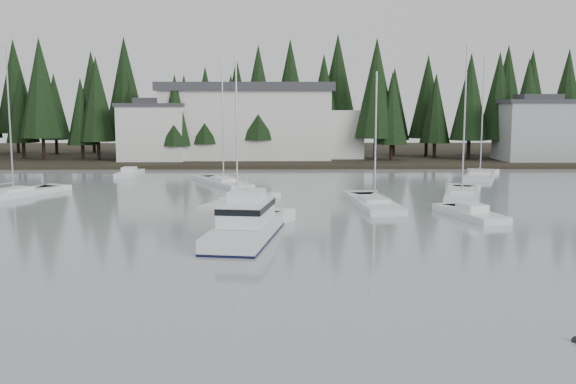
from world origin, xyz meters
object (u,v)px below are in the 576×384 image
Objects in this scene: runabout_1 at (472,216)px; runabout_3 at (129,175)px; sailboat_5 at (480,177)px; cabin_cruiser_center at (246,227)px; sailboat_0 at (224,184)px; sailboat_8 at (462,197)px; sailboat_6 at (374,206)px; house_west at (154,131)px; sailboat_3 at (14,195)px; harbor_inn at (261,122)px; house_east_a at (537,129)px; sailboat_2 at (237,205)px.

runabout_3 is (-31.41, 28.90, 0.00)m from runabout_1.
sailboat_5 is 27.89m from runabout_1.
cabin_cruiser_center reaches higher than runabout_3.
sailboat_5 is (28.51, 6.39, -0.01)m from sailboat_0.
sailboat_6 is at bearing 137.76° from sailboat_8.
house_west is 1.34× the size of runabout_1.
runabout_1 is at bearing -81.21° from sailboat_3.
sailboat_3 is 2.37× the size of runabout_3.
sailboat_5 is at bearing -46.40° from sailboat_3.
harbor_inn reaches higher than sailboat_6.
house_east_a is 39.80m from sailboat_8.
runabout_1 is at bearing -86.85° from sailboat_2.
house_east_a is 64.36m from cabin_cruiser_center.
runabout_3 is (-25.14, 23.53, 0.08)m from sailboat_6.
runabout_1 is (31.71, -45.52, -4.52)m from house_west.
sailboat_0 reaches higher than sailboat_2.
sailboat_2 is (-1.37, 12.95, -0.60)m from cabin_cruiser_center.
house_east_a is at bearing -1.06° from house_west.
house_east_a is at bearing -86.26° from sailboat_0.
sailboat_2 is at bearing 162.91° from sailboat_0.
sailboat_8 reaches higher than runabout_1.
sailboat_0 reaches higher than harbor_inn.
sailboat_2 is at bearing -70.06° from house_west.
runabout_1 is at bearing -134.86° from sailboat_6.
runabout_1 is at bearing -57.13° from cabin_cruiser_center.
sailboat_3 is (-21.76, 18.70, -0.59)m from cabin_cruiser_center.
sailboat_2 is 0.89× the size of sailboat_8.
house_west is at bearing 28.10° from sailboat_6.
sailboat_3 is at bearing -151.27° from house_east_a.
sailboat_0 is 19.89m from sailboat_6.
sailboat_0 is 29.22m from sailboat_5.
sailboat_2 is (-0.66, -42.98, -5.71)m from harbor_inn.
runabout_1 and runabout_3 have the same top height.
sailboat_6 is at bearing 165.34° from sailboat_5.
sailboat_0 reaches higher than sailboat_6.
sailboat_8 reaches higher than cabin_cruiser_center.
sailboat_0 reaches higher than house_west.
sailboat_2 is 33.28m from sailboat_5.
sailboat_0 reaches higher than house_east_a.
sailboat_6 is (13.41, -14.70, -0.03)m from sailboat_0.
runabout_3 is at bearing -126.45° from harbor_inn.
house_east_a is 0.73× the size of sailboat_0.
sailboat_3 is 48.85m from sailboat_5.
house_east_a is 0.75× the size of sailboat_5.
runabout_1 is 1.22× the size of runabout_3.
sailboat_8 is 10.72m from runabout_1.
cabin_cruiser_center is 0.95× the size of sailboat_6.
cabin_cruiser_center is 0.74× the size of sailboat_0.
sailboat_0 reaches higher than cabin_cruiser_center.
sailboat_3 is at bearing 105.15° from sailboat_8.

